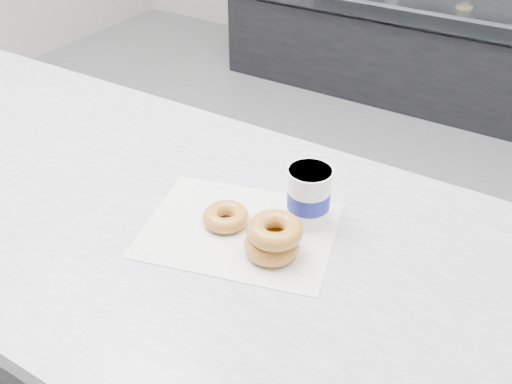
{
  "coord_description": "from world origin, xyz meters",
  "views": [
    {
      "loc": [
        0.86,
        -1.24,
        1.55
      ],
      "look_at": [
        0.41,
        -0.52,
        0.95
      ],
      "focal_mm": 40.0,
      "sensor_mm": 36.0,
      "label": 1
    }
  ],
  "objects_px": {
    "counter": "(100,320)",
    "display_case": "(434,13)",
    "donut_stack": "(273,238)",
    "donut_single": "(226,217)",
    "coffee_cup": "(309,195)"
  },
  "relations": [
    {
      "from": "counter",
      "to": "display_case",
      "type": "bearing_deg",
      "value": 90.0
    },
    {
      "from": "counter",
      "to": "donut_stack",
      "type": "bearing_deg",
      "value": 0.82
    },
    {
      "from": "counter",
      "to": "donut_single",
      "type": "height_order",
      "value": "donut_single"
    },
    {
      "from": "counter",
      "to": "coffee_cup",
      "type": "xyz_separation_m",
      "value": [
        0.5,
        0.12,
        0.5
      ]
    },
    {
      "from": "counter",
      "to": "display_case",
      "type": "xyz_separation_m",
      "value": [
        0.0,
        2.72,
        0.04
      ]
    },
    {
      "from": "coffee_cup",
      "to": "donut_single",
      "type": "bearing_deg",
      "value": -123.16
    },
    {
      "from": "counter",
      "to": "coffee_cup",
      "type": "relative_size",
      "value": 27.54
    },
    {
      "from": "display_case",
      "to": "coffee_cup",
      "type": "relative_size",
      "value": 21.6
    },
    {
      "from": "coffee_cup",
      "to": "counter",
      "type": "bearing_deg",
      "value": -145.5
    },
    {
      "from": "donut_single",
      "to": "donut_stack",
      "type": "relative_size",
      "value": 0.78
    },
    {
      "from": "donut_single",
      "to": "coffee_cup",
      "type": "height_order",
      "value": "coffee_cup"
    },
    {
      "from": "donut_stack",
      "to": "coffee_cup",
      "type": "height_order",
      "value": "coffee_cup"
    },
    {
      "from": "display_case",
      "to": "coffee_cup",
      "type": "distance_m",
      "value": 2.69
    },
    {
      "from": "counter",
      "to": "donut_stack",
      "type": "relative_size",
      "value": 27.84
    },
    {
      "from": "counter",
      "to": "display_case",
      "type": "distance_m",
      "value": 2.72
    }
  ]
}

